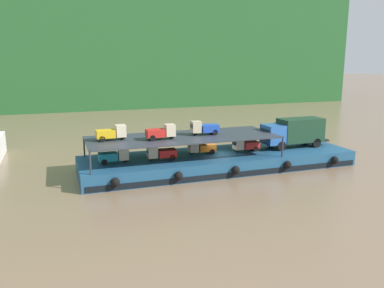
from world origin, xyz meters
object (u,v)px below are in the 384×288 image
at_px(mini_truck_lower_stern, 114,156).
at_px(mini_truck_lower_aft, 161,153).
at_px(covered_lorry, 294,132).
at_px(mini_truck_upper_fore, 204,128).
at_px(mini_truck_lower_fore, 245,145).
at_px(mini_truck_upper_stern, 112,133).
at_px(mini_truck_upper_mid, 161,132).
at_px(cargo_barge, 219,161).
at_px(mini_truck_lower_mid, 201,147).

relative_size(mini_truck_lower_stern, mini_truck_lower_aft, 0.99).
height_order(covered_lorry, mini_truck_upper_fore, mini_truck_upper_fore).
height_order(mini_truck_lower_stern, mini_truck_lower_fore, same).
distance_m(mini_truck_upper_stern, mini_truck_upper_mid, 4.57).
bearing_deg(mini_truck_upper_fore, mini_truck_lower_stern, -177.32).
xyz_separation_m(mini_truck_lower_fore, mini_truck_upper_stern, (-13.54, 0.48, 2.00)).
relative_size(mini_truck_lower_aft, mini_truck_upper_mid, 1.01).
distance_m(cargo_barge, mini_truck_upper_fore, 3.77).
distance_m(mini_truck_lower_fore, mini_truck_upper_stern, 13.70).
distance_m(covered_lorry, mini_truck_lower_fore, 5.89).
xyz_separation_m(covered_lorry, mini_truck_lower_mid, (-10.53, 0.40, -1.00)).
relative_size(covered_lorry, mini_truck_lower_mid, 2.84).
bearing_deg(mini_truck_upper_stern, mini_truck_upper_fore, -1.99).
bearing_deg(cargo_barge, mini_truck_upper_fore, 169.10).
distance_m(cargo_barge, mini_truck_lower_aft, 6.33).
distance_m(mini_truck_lower_fore, mini_truck_upper_fore, 4.95).
bearing_deg(mini_truck_lower_aft, mini_truck_upper_mid, -74.91).
height_order(cargo_barge, mini_truck_upper_mid, mini_truck_upper_mid).
relative_size(cargo_barge, mini_truck_upper_mid, 10.03).
bearing_deg(mini_truck_upper_fore, mini_truck_lower_mid, 130.56).
xyz_separation_m(mini_truck_lower_aft, mini_truck_lower_mid, (4.42, 0.98, 0.00)).
bearing_deg(covered_lorry, mini_truck_lower_stern, -179.23).
relative_size(mini_truck_lower_fore, mini_truck_upper_stern, 1.00).
relative_size(mini_truck_lower_stern, mini_truck_upper_mid, 1.01).
bearing_deg(cargo_barge, mini_truck_lower_fore, 2.37).
relative_size(mini_truck_lower_stern, mini_truck_upper_stern, 1.00).
bearing_deg(mini_truck_upper_stern, cargo_barge, -3.30).
relative_size(mini_truck_lower_mid, mini_truck_upper_fore, 1.00).
distance_m(cargo_barge, covered_lorry, 9.14).
relative_size(cargo_barge, mini_truck_upper_fore, 9.90).
bearing_deg(mini_truck_lower_fore, mini_truck_lower_aft, -176.38).
bearing_deg(mini_truck_lower_mid, mini_truck_lower_stern, -175.73).
xyz_separation_m(mini_truck_lower_stern, mini_truck_upper_fore, (8.99, 0.42, 2.00)).
height_order(mini_truck_lower_stern, mini_truck_upper_stern, mini_truck_upper_stern).
relative_size(cargo_barge, mini_truck_lower_aft, 9.90).
xyz_separation_m(covered_lorry, mini_truck_lower_fore, (-5.81, -0.01, -1.00)).
xyz_separation_m(mini_truck_upper_mid, mini_truck_upper_fore, (4.60, 0.83, 0.00)).
height_order(cargo_barge, mini_truck_upper_stern, mini_truck_upper_stern).
bearing_deg(mini_truck_lower_aft, covered_lorry, 2.24).
relative_size(covered_lorry, mini_truck_upper_mid, 2.88).
bearing_deg(mini_truck_lower_aft, mini_truck_upper_stern, 166.44).
bearing_deg(mini_truck_lower_mid, mini_truck_upper_fore, -49.44).
height_order(cargo_barge, mini_truck_lower_mid, mini_truck_lower_mid).
bearing_deg(mini_truck_lower_mid, mini_truck_upper_mid, -166.41).
distance_m(mini_truck_lower_mid, mini_truck_upper_fore, 2.02).
distance_m(covered_lorry, mini_truck_upper_mid, 14.98).
bearing_deg(covered_lorry, mini_truck_lower_fore, -179.93).
bearing_deg(mini_truck_upper_mid, mini_truck_upper_fore, 10.22).
height_order(covered_lorry, mini_truck_upper_stern, mini_truck_upper_stern).
bearing_deg(covered_lorry, cargo_barge, -179.15).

